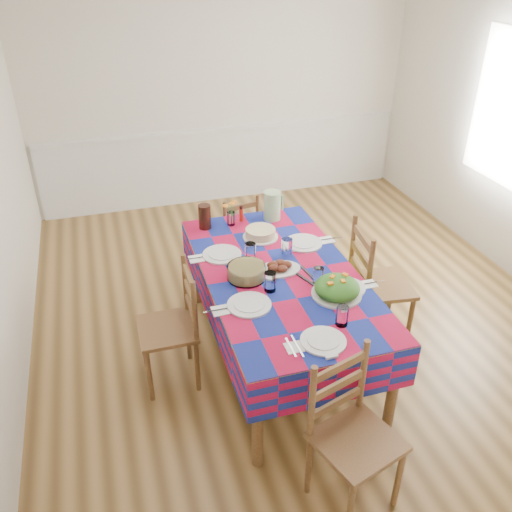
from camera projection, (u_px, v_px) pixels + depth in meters
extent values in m
cube|color=brown|center=(294.00, 309.00, 4.91)|extent=(4.50, 5.00, 0.04)
cube|color=beige|center=(222.00, 90.00, 6.28)|extent=(4.50, 0.04, 2.70)
cube|color=silver|center=(225.00, 129.00, 6.47)|extent=(4.41, 0.06, 0.04)
cube|color=silver|center=(225.00, 164.00, 6.72)|extent=(4.41, 0.03, 0.90)
cylinder|color=brown|center=(257.00, 422.00, 3.27)|extent=(0.07, 0.07, 0.74)
cylinder|color=brown|center=(393.00, 390.00, 3.50)|extent=(0.07, 0.07, 0.74)
cylinder|color=brown|center=(196.00, 267.00, 4.80)|extent=(0.07, 0.07, 0.74)
cylinder|color=brown|center=(293.00, 252.00, 5.03)|extent=(0.07, 0.07, 0.74)
cube|color=brown|center=(280.00, 276.00, 3.95)|extent=(1.04, 1.98, 0.04)
cube|color=#B00F39|center=(280.00, 273.00, 3.94)|extent=(1.08, 2.02, 0.01)
cube|color=#B00F39|center=(209.00, 304.00, 3.88)|extent=(0.01, 2.02, 0.31)
cube|color=#B00F39|center=(347.00, 280.00, 4.16)|extent=(0.01, 2.02, 0.31)
cube|color=#B00F39|center=(336.00, 384.00, 3.19)|extent=(1.08, 0.01, 0.31)
cube|color=#B00F39|center=(243.00, 230.00, 4.85)|extent=(1.08, 0.01, 0.31)
cylinder|color=silver|center=(323.00, 341.00, 3.26)|extent=(0.28, 0.28, 0.01)
cylinder|color=silver|center=(323.00, 340.00, 3.26)|extent=(0.20, 0.20, 0.01)
cylinder|color=white|center=(342.00, 316.00, 3.38)|extent=(0.08, 0.08, 0.14)
cube|color=white|center=(294.00, 347.00, 3.22)|extent=(0.10, 0.10, 0.01)
cube|color=silver|center=(291.00, 347.00, 3.21)|extent=(0.01, 0.18, 0.00)
cube|color=silver|center=(297.00, 346.00, 3.22)|extent=(0.01, 0.21, 0.00)
cylinder|color=silver|center=(249.00, 305.00, 3.58)|extent=(0.30, 0.30, 0.02)
cylinder|color=silver|center=(249.00, 303.00, 3.58)|extent=(0.21, 0.21, 0.01)
cylinder|color=white|center=(270.00, 282.00, 3.70)|extent=(0.08, 0.08, 0.14)
cube|color=white|center=(220.00, 310.00, 3.54)|extent=(0.11, 0.11, 0.01)
cube|color=silver|center=(217.00, 310.00, 3.53)|extent=(0.19, 0.01, 0.00)
cube|color=silver|center=(224.00, 309.00, 3.54)|extent=(0.22, 0.01, 0.00)
cylinder|color=silver|center=(222.00, 254.00, 4.14)|extent=(0.30, 0.30, 0.02)
cylinder|color=silver|center=(222.00, 253.00, 4.14)|extent=(0.21, 0.21, 0.01)
cylinder|color=white|center=(250.00, 252.00, 4.05)|extent=(0.08, 0.08, 0.14)
cube|color=white|center=(196.00, 259.00, 4.10)|extent=(0.11, 0.11, 0.01)
cube|color=silver|center=(193.00, 259.00, 4.09)|extent=(0.19, 0.01, 0.00)
cube|color=silver|center=(199.00, 258.00, 4.10)|extent=(0.22, 0.01, 0.00)
cylinder|color=silver|center=(346.00, 288.00, 3.76)|extent=(0.26, 0.26, 0.01)
cylinder|color=silver|center=(347.00, 286.00, 3.75)|extent=(0.19, 0.19, 0.01)
cylinder|color=white|center=(318.00, 276.00, 3.78)|extent=(0.07, 0.07, 0.13)
cube|color=white|center=(369.00, 284.00, 3.80)|extent=(0.10, 0.10, 0.01)
cube|color=silver|center=(367.00, 284.00, 3.80)|extent=(0.17, 0.01, 0.00)
cube|color=silver|center=(372.00, 283.00, 3.81)|extent=(0.20, 0.01, 0.00)
cylinder|color=silver|center=(303.00, 243.00, 4.30)|extent=(0.30, 0.30, 0.02)
cylinder|color=silver|center=(303.00, 242.00, 4.29)|extent=(0.21, 0.21, 0.01)
cylinder|color=white|center=(287.00, 248.00, 4.11)|extent=(0.08, 0.08, 0.14)
cube|color=white|center=(327.00, 240.00, 4.35)|extent=(0.11, 0.11, 0.01)
cube|color=silver|center=(324.00, 240.00, 4.34)|extent=(0.19, 0.01, 0.00)
cube|color=silver|center=(329.00, 239.00, 4.35)|extent=(0.22, 0.01, 0.00)
ellipsoid|color=silver|center=(279.00, 269.00, 3.96)|extent=(0.32, 0.23, 0.02)
ellipsoid|color=black|center=(287.00, 265.00, 3.96)|extent=(0.08, 0.07, 0.05)
ellipsoid|color=black|center=(280.00, 263.00, 3.98)|extent=(0.08, 0.07, 0.05)
ellipsoid|color=black|center=(273.00, 265.00, 3.96)|extent=(0.08, 0.07, 0.05)
ellipsoid|color=black|center=(273.00, 268.00, 3.91)|extent=(0.08, 0.07, 0.05)
ellipsoid|color=black|center=(282.00, 269.00, 3.91)|extent=(0.08, 0.07, 0.05)
cylinder|color=silver|center=(336.00, 294.00, 3.69)|extent=(0.34, 0.34, 0.02)
ellipsoid|color=#1A4F13|center=(337.00, 288.00, 3.66)|extent=(0.31, 0.31, 0.14)
cube|color=orange|center=(330.00, 283.00, 3.58)|extent=(0.04, 0.03, 0.01)
cube|color=orange|center=(333.00, 277.00, 3.65)|extent=(0.05, 0.05, 0.01)
cube|color=orange|center=(343.00, 281.00, 3.60)|extent=(0.04, 0.04, 0.01)
cube|color=orange|center=(345.00, 275.00, 3.67)|extent=(0.05, 0.05, 0.01)
cylinder|color=white|center=(246.00, 272.00, 3.85)|extent=(0.28, 0.28, 0.10)
cylinder|color=tan|center=(246.00, 272.00, 3.85)|extent=(0.26, 0.26, 0.08)
cylinder|color=silver|center=(260.00, 237.00, 4.39)|extent=(0.29, 0.29, 0.01)
cylinder|color=#CEB47E|center=(260.00, 233.00, 4.37)|extent=(0.24, 0.24, 0.07)
cube|color=black|center=(306.00, 279.00, 3.85)|extent=(0.13, 0.32, 0.01)
cube|color=black|center=(312.00, 277.00, 3.88)|extent=(0.07, 0.33, 0.01)
cylinder|color=white|center=(231.00, 218.00, 4.56)|extent=(0.07, 0.07, 0.12)
cylinder|color=#2A7D29|center=(229.00, 214.00, 4.53)|extent=(0.01, 0.01, 0.16)
ellipsoid|color=orange|center=(225.00, 206.00, 4.48)|extent=(0.05, 0.05, 0.02)
cylinder|color=#2A7D29|center=(232.00, 213.00, 4.55)|extent=(0.01, 0.01, 0.16)
ellipsoid|color=orange|center=(234.00, 202.00, 4.52)|extent=(0.05, 0.05, 0.02)
cylinder|color=#2A7D29|center=(231.00, 215.00, 4.52)|extent=(0.01, 0.01, 0.16)
ellipsoid|color=orange|center=(232.00, 204.00, 4.45)|extent=(0.05, 0.05, 0.02)
cylinder|color=red|center=(241.00, 213.00, 4.61)|extent=(0.03, 0.03, 0.14)
cylinder|color=#9EC88D|center=(272.00, 206.00, 4.62)|extent=(0.15, 0.15, 0.25)
cylinder|color=black|center=(205.00, 217.00, 4.48)|extent=(0.10, 0.10, 0.21)
cube|color=silver|center=(332.00, 357.00, 3.14)|extent=(0.08, 0.02, 0.02)
cylinder|color=brown|center=(350.00, 511.00, 2.92)|extent=(0.04, 0.04, 0.47)
cylinder|color=brown|center=(399.00, 477.00, 3.10)|extent=(0.04, 0.04, 0.47)
cylinder|color=brown|center=(309.00, 465.00, 3.17)|extent=(0.04, 0.04, 0.47)
cylinder|color=brown|center=(356.00, 437.00, 3.35)|extent=(0.04, 0.04, 0.47)
cube|color=brown|center=(357.00, 442.00, 3.00)|extent=(0.54, 0.53, 0.03)
cylinder|color=brown|center=(312.00, 403.00, 2.92)|extent=(0.04, 0.04, 0.52)
cylinder|color=brown|center=(363.00, 376.00, 3.10)|extent=(0.04, 0.04, 0.52)
cube|color=brown|center=(337.00, 403.00, 3.07)|extent=(0.36, 0.13, 0.05)
cube|color=brown|center=(339.00, 385.00, 3.00)|extent=(0.36, 0.13, 0.05)
cube|color=brown|center=(340.00, 367.00, 2.93)|extent=(0.36, 0.13, 0.05)
cylinder|color=brown|center=(243.00, 243.00, 5.50)|extent=(0.03, 0.03, 0.41)
cylinder|color=brown|center=(214.00, 250.00, 5.38)|extent=(0.03, 0.03, 0.41)
cylinder|color=brown|center=(257.00, 257.00, 5.27)|extent=(0.03, 0.03, 0.41)
cylinder|color=brown|center=(226.00, 265.00, 5.14)|extent=(0.03, 0.03, 0.41)
cube|color=brown|center=(235.00, 234.00, 5.21)|extent=(0.44, 0.42, 0.03)
cylinder|color=brown|center=(257.00, 218.00, 5.04)|extent=(0.03, 0.03, 0.46)
cylinder|color=brown|center=(225.00, 225.00, 4.91)|extent=(0.03, 0.03, 0.46)
cube|color=brown|center=(242.00, 230.00, 5.02)|extent=(0.33, 0.07, 0.05)
cube|color=brown|center=(241.00, 218.00, 4.96)|extent=(0.33, 0.07, 0.05)
cube|color=brown|center=(241.00, 207.00, 4.90)|extent=(0.33, 0.07, 0.05)
cylinder|color=brown|center=(144.00, 344.00, 4.12)|extent=(0.04, 0.04, 0.45)
cylinder|color=brown|center=(150.00, 376.00, 3.82)|extent=(0.04, 0.04, 0.45)
cylinder|color=brown|center=(188.00, 336.00, 4.20)|extent=(0.04, 0.04, 0.45)
cylinder|color=brown|center=(197.00, 366.00, 3.90)|extent=(0.04, 0.04, 0.45)
cube|color=brown|center=(167.00, 329.00, 3.89)|extent=(0.40, 0.42, 0.03)
cylinder|color=brown|center=(185.00, 284.00, 3.96)|extent=(0.04, 0.04, 0.50)
cylinder|color=brown|center=(195.00, 313.00, 3.66)|extent=(0.04, 0.04, 0.50)
cube|color=brown|center=(191.00, 309.00, 3.86)|extent=(0.02, 0.36, 0.05)
cube|color=brown|center=(190.00, 294.00, 3.79)|extent=(0.02, 0.36, 0.05)
cube|color=brown|center=(188.00, 279.00, 3.73)|extent=(0.02, 0.36, 0.05)
cylinder|color=brown|center=(409.00, 325.00, 4.28)|extent=(0.04, 0.04, 0.50)
cylinder|color=brown|center=(390.00, 296.00, 4.62)|extent=(0.04, 0.04, 0.50)
cylinder|color=brown|center=(364.00, 330.00, 4.23)|extent=(0.04, 0.04, 0.50)
cylinder|color=brown|center=(348.00, 300.00, 4.57)|extent=(0.04, 0.04, 0.50)
cube|color=brown|center=(381.00, 285.00, 4.29)|extent=(0.50, 0.52, 0.03)
cylinder|color=brown|center=(370.00, 273.00, 3.96)|extent=(0.04, 0.04, 0.55)
cylinder|color=brown|center=(352.00, 246.00, 4.30)|extent=(0.04, 0.04, 0.55)
cube|color=brown|center=(359.00, 271.00, 4.18)|extent=(0.07, 0.40, 0.06)
cube|color=brown|center=(361.00, 255.00, 4.11)|extent=(0.07, 0.40, 0.06)
cube|color=brown|center=(363.00, 239.00, 4.04)|extent=(0.07, 0.40, 0.06)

